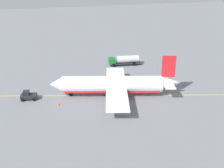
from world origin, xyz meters
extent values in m
plane|color=slate|center=(0.00, 0.00, 0.00)|extent=(400.00, 400.00, 0.00)
cylinder|color=white|center=(0.00, 0.00, 2.97)|extent=(23.82, 11.67, 3.94)
cube|color=red|center=(0.00, 0.00, 1.89)|extent=(22.34, 10.56, 1.10)
cone|color=white|center=(12.50, -4.42, 2.97)|extent=(4.39, 4.67, 3.78)
cone|color=white|center=(-13.13, 4.64, 3.36)|extent=(5.49, 4.71, 3.35)
cube|color=red|center=(-12.50, 4.42, 7.34)|extent=(3.14, 1.41, 5.20)
cube|color=white|center=(-12.50, 4.42, 3.37)|extent=(5.06, 8.72, 0.24)
cube|color=white|center=(-0.94, 0.33, 2.48)|extent=(13.48, 26.92, 0.36)
cylinder|color=red|center=(1.54, 4.97, 1.23)|extent=(3.72, 3.05, 2.10)
cylinder|color=red|center=(-1.92, -4.84, 1.23)|extent=(3.72, 3.05, 2.10)
cylinder|color=#4C4C51|center=(9.38, -3.32, 1.17)|extent=(0.24, 0.24, 1.24)
cylinder|color=black|center=(9.38, -3.32, 0.55)|extent=(1.17, 0.74, 1.10)
cylinder|color=#4C4C51|center=(-1.02, 3.12, 1.17)|extent=(0.24, 0.24, 1.24)
cylinder|color=black|center=(-1.02, 3.12, 0.55)|extent=(1.17, 0.74, 1.10)
cylinder|color=#4C4C51|center=(-2.75, -1.78, 1.17)|extent=(0.24, 0.24, 1.24)
cylinder|color=black|center=(-2.75, -1.78, 0.55)|extent=(1.17, 0.74, 1.10)
cube|color=#2D2D33|center=(-12.50, -21.04, 0.70)|extent=(10.21, 4.14, 0.30)
cube|color=#196B28|center=(-8.00, -21.81, 1.65)|extent=(2.38, 2.70, 2.00)
cube|color=black|center=(-7.12, -21.97, 2.05)|extent=(0.50, 2.00, 0.90)
cylinder|color=silver|center=(-13.09, -20.94, 2.00)|extent=(7.42, 3.47, 2.30)
cylinder|color=black|center=(-8.19, -20.51, 0.55)|extent=(1.14, 0.53, 1.10)
cylinder|color=black|center=(-8.61, -22.98, 0.55)|extent=(1.14, 0.53, 1.10)
cylinder|color=black|center=(-14.75, -19.39, 0.55)|extent=(1.14, 0.53, 1.10)
cylinder|color=black|center=(-15.17, -21.86, 0.55)|extent=(1.14, 0.53, 1.10)
cube|color=#232328|center=(19.09, -4.60, 0.85)|extent=(3.95, 2.74, 0.90)
cube|color=black|center=(19.58, -4.71, 1.75)|extent=(1.72, 1.87, 0.90)
cylinder|color=black|center=(17.60, -5.29, 0.40)|extent=(0.85, 0.47, 0.80)
cylinder|color=black|center=(18.04, -3.34, 0.40)|extent=(0.85, 0.47, 0.80)
cylinder|color=black|center=(20.14, -5.87, 0.40)|extent=(0.85, 0.47, 0.80)
cylinder|color=black|center=(20.58, -3.92, 0.40)|extent=(0.85, 0.47, 0.80)
cube|color=navy|center=(-5.72, -13.31, 0.42)|extent=(0.49, 0.54, 0.85)
cube|color=yellow|center=(-5.72, -13.31, 1.15)|extent=(0.56, 0.63, 0.60)
sphere|color=tan|center=(-5.72, -13.31, 1.59)|extent=(0.24, 0.24, 0.24)
cone|color=#F2590F|center=(13.20, 0.93, 0.33)|extent=(0.59, 0.59, 0.65)
cone|color=#F2590F|center=(8.17, -7.35, 0.33)|extent=(0.60, 0.60, 0.67)
cube|color=yellow|center=(0.00, 0.00, 0.01)|extent=(69.97, 24.98, 0.01)
camera|label=1|loc=(20.72, 56.40, 27.12)|focal=43.48mm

